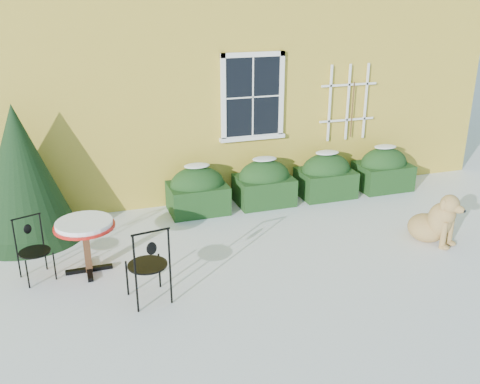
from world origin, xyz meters
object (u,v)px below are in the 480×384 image
object	(u,v)px
bistro_table	(85,230)
patio_chair_far	(34,249)
patio_chair_near	(149,264)
evergreen_shrub	(23,185)
dog	(435,222)

from	to	relation	value
bistro_table	patio_chair_far	xyz separation A→B (m)	(-0.71, 0.05, -0.21)
patio_chair_near	patio_chair_far	distance (m)	1.82
evergreen_shrub	patio_chair_far	bearing A→B (deg)	-84.66
dog	bistro_table	bearing A→B (deg)	148.23
evergreen_shrub	patio_chair_near	xyz separation A→B (m)	(1.57, -2.62, -0.35)
evergreen_shrub	patio_chair_far	distance (m)	1.57
bistro_table	patio_chair_near	bearing A→B (deg)	-56.04
patio_chair_near	dog	world-z (taller)	patio_chair_near
evergreen_shrub	dog	world-z (taller)	evergreen_shrub
evergreen_shrub	dog	distance (m)	6.66
bistro_table	patio_chair_near	size ratio (longest dim) A/B	0.79
bistro_table	dog	bearing A→B (deg)	-8.21
evergreen_shrub	bistro_table	xyz separation A→B (m)	(0.85, -1.56, -0.23)
patio_chair_far	evergreen_shrub	bearing A→B (deg)	75.69
dog	evergreen_shrub	bearing A→B (deg)	135.89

